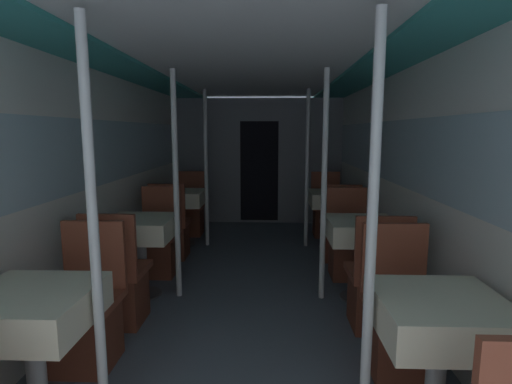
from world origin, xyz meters
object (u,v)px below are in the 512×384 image
chair_right_far_0 (399,328)px  support_pole_left_2 (206,169)px  support_pole_right_0 (371,237)px  chair_left_far_2 (190,215)px  dining_table_left_2 (181,200)px  support_pole_right_1 (324,187)px  chair_right_far_2 (326,216)px  chair_left_far_0 (87,322)px  chair_right_far_1 (348,250)px  dining_table_left_1 (140,231)px  chair_left_near_1 (119,289)px  dining_table_right_0 (440,322)px  dining_table_right_1 (361,233)px  chair_right_near_1 (376,293)px  chair_right_near_2 (339,236)px  support_pole_left_0 (94,235)px  dining_table_left_0 (31,315)px  support_pole_right_2 (307,170)px  dining_table_right_2 (332,201)px  chair_left_near_2 (172,234)px  support_pole_left_1 (176,187)px

chair_right_far_0 → support_pole_left_2: bearing=-59.3°
support_pole_left_2 → support_pole_right_0: same height
support_pole_left_2 → chair_right_far_0: size_ratio=2.22×
chair_left_far_2 → dining_table_left_2: bearing=90.0°
support_pole_left_2 → support_pole_right_1: 2.18m
chair_right_far_2 → chair_left_far_0: bearing=59.2°
support_pole_left_2 → chair_right_far_1: 2.18m
chair_right_far_0 → chair_right_far_2: 3.43m
dining_table_left_1 → chair_left_far_0: bearing=-90.0°
chair_left_near_1 → dining_table_right_0: (2.05, -1.14, 0.33)m
dining_table_left_2 → support_pole_right_0: 3.85m
chair_left_near_1 → chair_right_far_0: 2.13m
dining_table_left_2 → dining_table_right_1: (2.05, -1.72, 0.00)m
dining_table_left_1 → chair_right_far_1: (2.05, 0.57, -0.33)m
chair_right_near_1 → chair_right_near_2: bearing=90.0°
support_pole_left_0 → chair_right_near_2: 3.41m
dining_table_left_0 → dining_table_right_0: same height
dining_table_left_1 → dining_table_right_0: same height
dining_table_right_1 → support_pole_right_2: 1.80m
dining_table_right_2 → chair_right_near_1: bearing=-90.0°
support_pole_right_2 → dining_table_right_1: bearing=-78.5°
dining_table_left_0 → support_pole_right_1: 2.45m
support_pole_left_0 → chair_right_near_2: (1.70, 2.86, -0.75)m
dining_table_right_0 → chair_right_near_2: size_ratio=0.79×
dining_table_right_2 → support_pole_left_2: bearing=180.0°
chair_left_near_1 → dining_table_right_2: (2.05, 2.29, 0.33)m
chair_left_far_0 → chair_right_near_2: (2.05, 2.29, 0.00)m
support_pole_right_0 → chair_left_near_1: bearing=146.1°
dining_table_right_0 → chair_right_far_0: chair_right_far_0 is taller
chair_right_near_1 → chair_left_near_2: bearing=140.0°
chair_right_near_2 → chair_left_near_2: bearing=180.0°
dining_table_left_1 → chair_left_near_2: chair_left_near_2 is taller
dining_table_left_0 → chair_left_near_1: (0.00, 1.14, -0.33)m
support_pole_left_0 → support_pole_left_1: (0.00, 1.72, 0.00)m
dining_table_left_1 → chair_left_near_2: bearing=90.0°
support_pole_left_2 → chair_right_far_1: (1.70, -1.14, -0.75)m
dining_table_left_0 → support_pole_right_0: bearing=-0.0°
dining_table_left_0 → support_pole_left_1: 1.80m
chair_right_far_1 → chair_right_far_2: bearing=-90.0°
support_pole_left_0 → chair_right_far_2: 4.42m
support_pole_right_0 → support_pole_right_1: 1.72m
support_pole_left_1 → dining_table_right_1: support_pole_left_1 is taller
chair_left_far_0 → dining_table_right_2: 3.53m
dining_table_right_2 → chair_left_far_0: bearing=-125.6°
dining_table_left_0 → chair_left_far_2: 4.02m
chair_left_near_1 → support_pole_left_2: (0.35, 2.29, 0.75)m
support_pole_left_0 → support_pole_left_1: 1.72m
chair_right_far_0 → dining_table_right_2: 2.88m
chair_left_near_1 → support_pole_right_0: 2.18m
dining_table_right_1 → chair_right_near_2: size_ratio=0.79×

